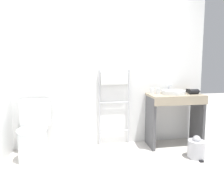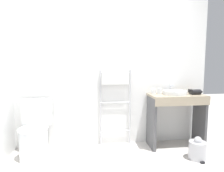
% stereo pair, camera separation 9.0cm
% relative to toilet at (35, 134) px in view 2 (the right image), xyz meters
% --- Properties ---
extents(wall_back, '(3.23, 0.12, 2.57)m').
position_rel_toilet_xyz_m(wall_back, '(1.12, 0.38, 0.95)').
color(wall_back, white).
rests_on(wall_back, ground_plane).
extents(toilet, '(0.41, 0.53, 0.81)m').
position_rel_toilet_xyz_m(toilet, '(0.00, 0.00, 0.00)').
color(toilet, white).
rests_on(toilet, ground_plane).
extents(towel_radiator, '(0.50, 0.06, 1.22)m').
position_rel_toilet_xyz_m(towel_radiator, '(1.20, 0.28, 0.57)').
color(towel_radiator, silver).
rests_on(towel_radiator, ground_plane).
extents(vanity_counter, '(0.85, 0.44, 0.84)m').
position_rel_toilet_xyz_m(vanity_counter, '(2.15, 0.09, 0.23)').
color(vanity_counter, gray).
rests_on(vanity_counter, ground_plane).
extents(sink_basin, '(0.37, 0.37, 0.06)m').
position_rel_toilet_xyz_m(sink_basin, '(2.12, 0.11, 0.54)').
color(sink_basin, white).
rests_on(sink_basin, vanity_counter).
extents(faucet, '(0.02, 0.10, 0.14)m').
position_rel_toilet_xyz_m(faucet, '(2.12, 0.27, 0.60)').
color(faucet, silver).
rests_on(faucet, vanity_counter).
extents(cup_near_wall, '(0.07, 0.07, 0.09)m').
position_rel_toilet_xyz_m(cup_near_wall, '(1.80, 0.21, 0.55)').
color(cup_near_wall, white).
rests_on(cup_near_wall, vanity_counter).
extents(cup_near_edge, '(0.07, 0.07, 0.10)m').
position_rel_toilet_xyz_m(cup_near_edge, '(1.89, 0.18, 0.56)').
color(cup_near_edge, white).
rests_on(cup_near_edge, vanity_counter).
extents(hair_dryer, '(0.19, 0.18, 0.08)m').
position_rel_toilet_xyz_m(hair_dryer, '(2.44, 0.07, 0.55)').
color(hair_dryer, black).
rests_on(hair_dryer, vanity_counter).
extents(trash_bin, '(0.24, 0.27, 0.32)m').
position_rel_toilet_xyz_m(trash_bin, '(2.25, -0.37, -0.20)').
color(trash_bin, '#B7B7BC').
rests_on(trash_bin, ground_plane).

